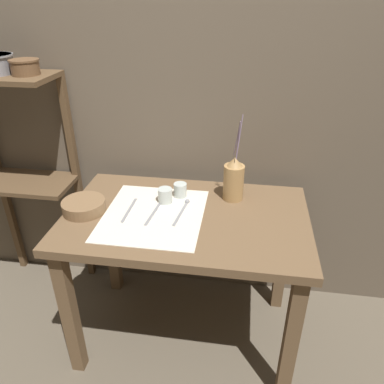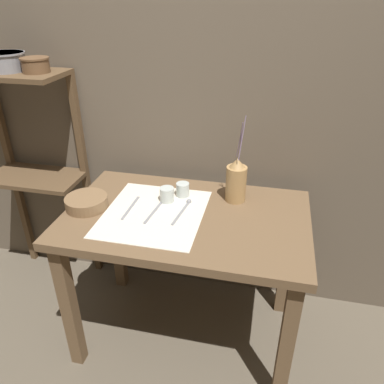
% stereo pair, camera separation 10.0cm
% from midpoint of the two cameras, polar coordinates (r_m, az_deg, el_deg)
% --- Properties ---
extents(ground_plane, '(12.00, 12.00, 0.00)m').
position_cam_midpoint_polar(ground_plane, '(2.19, -2.19, -20.48)').
color(ground_plane, brown).
extents(stone_wall_back, '(7.00, 0.06, 2.40)m').
position_cam_midpoint_polar(stone_wall_back, '(1.94, -0.31, 15.00)').
color(stone_wall_back, brown).
rests_on(stone_wall_back, ground_plane).
extents(wooden_table, '(1.10, 0.69, 0.76)m').
position_cam_midpoint_polar(wooden_table, '(1.76, -2.57, -6.71)').
color(wooden_table, brown).
rests_on(wooden_table, ground_plane).
extents(wooden_shelf_unit, '(0.52, 0.29, 1.30)m').
position_cam_midpoint_polar(wooden_shelf_unit, '(2.24, -25.63, 5.70)').
color(wooden_shelf_unit, brown).
rests_on(wooden_shelf_unit, ground_plane).
extents(linen_cloth, '(0.44, 0.50, 0.00)m').
position_cam_midpoint_polar(linen_cloth, '(1.71, -7.55, -3.44)').
color(linen_cloth, beige).
rests_on(linen_cloth, wooden_table).
extents(pitcher_with_flowers, '(0.10, 0.10, 0.42)m').
position_cam_midpoint_polar(pitcher_with_flowers, '(1.78, 4.76, 1.84)').
color(pitcher_with_flowers, '#A87F4C').
rests_on(pitcher_with_flowers, wooden_table).
extents(wooden_bowl, '(0.20, 0.20, 0.05)m').
position_cam_midpoint_polar(wooden_bowl, '(1.79, -17.72, -2.08)').
color(wooden_bowl, brown).
rests_on(wooden_bowl, wooden_table).
extents(glass_tumbler_near, '(0.07, 0.07, 0.07)m').
position_cam_midpoint_polar(glass_tumbler_near, '(1.78, -5.75, -0.56)').
color(glass_tumbler_near, '#B7C1BC').
rests_on(glass_tumbler_near, wooden_table).
extents(glass_tumbler_far, '(0.06, 0.06, 0.07)m').
position_cam_midpoint_polar(glass_tumbler_far, '(1.82, -3.39, 0.28)').
color(glass_tumbler_far, '#B7C1BC').
rests_on(glass_tumbler_far, wooden_table).
extents(fork_outer, '(0.01, 0.21, 0.00)m').
position_cam_midpoint_polar(fork_outer, '(1.75, -11.18, -2.73)').
color(fork_outer, gray).
rests_on(fork_outer, wooden_table).
extents(fork_inner, '(0.03, 0.21, 0.00)m').
position_cam_midpoint_polar(fork_inner, '(1.71, -7.56, -3.20)').
color(fork_inner, gray).
rests_on(fork_inner, wooden_table).
extents(spoon_outer, '(0.04, 0.22, 0.02)m').
position_cam_midpoint_polar(spoon_outer, '(1.74, -2.79, -2.22)').
color(spoon_outer, gray).
rests_on(spoon_outer, wooden_table).
extents(metal_pot_small, '(0.14, 0.14, 0.07)m').
position_cam_midpoint_polar(metal_pot_small, '(2.02, -25.50, 16.88)').
color(metal_pot_small, brown).
rests_on(metal_pot_small, wooden_shelf_unit).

